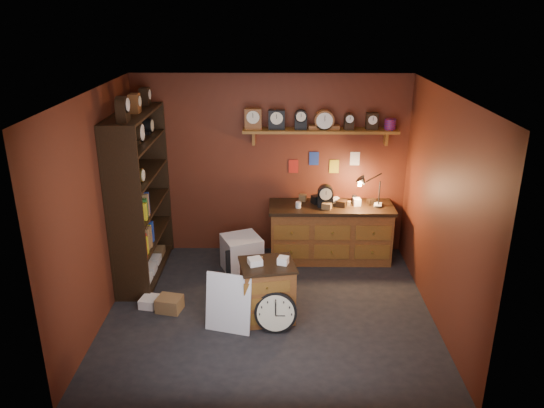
{
  "coord_description": "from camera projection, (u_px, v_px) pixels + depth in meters",
  "views": [
    {
      "loc": [
        0.1,
        -5.74,
        3.59
      ],
      "look_at": [
        0.03,
        0.35,
        1.29
      ],
      "focal_mm": 35.0,
      "sensor_mm": 36.0,
      "label": 1
    }
  ],
  "objects": [
    {
      "name": "big_round_clock",
      "position": [
        276.0,
        312.0,
        6.15
      ],
      "size": [
        0.49,
        0.16,
        0.5
      ],
      "color": "black",
      "rests_on": "ground"
    },
    {
      "name": "workbench",
      "position": [
        330.0,
        229.0,
        7.85
      ],
      "size": [
        1.81,
        0.66,
        1.36
      ],
      "color": "brown",
      "rests_on": "ground"
    },
    {
      "name": "floor_box_a",
      "position": [
        170.0,
        304.0,
        6.61
      ],
      "size": [
        0.34,
        0.31,
        0.18
      ],
      "primitive_type": "cube",
      "rotation": [
        0.0,
        0.0,
        -0.22
      ],
      "color": "brown",
      "rests_on": "ground"
    },
    {
      "name": "mini_fridge",
      "position": [
        242.0,
        254.0,
        7.56
      ],
      "size": [
        0.65,
        0.68,
        0.52
      ],
      "rotation": [
        0.0,
        0.0,
        0.41
      ],
      "color": "silver",
      "rests_on": "ground"
    },
    {
      "name": "white_panel",
      "position": [
        229.0,
        329.0,
        6.26
      ],
      "size": [
        0.56,
        0.29,
        0.72
      ],
      "primitive_type": "cube",
      "rotation": [
        -0.17,
        0.0,
        -0.26
      ],
      "color": "silver",
      "rests_on": "ground"
    },
    {
      "name": "floor_box_c",
      "position": [
        252.0,
        299.0,
        6.73
      ],
      "size": [
        0.25,
        0.21,
        0.17
      ],
      "primitive_type": "cube",
      "rotation": [
        0.0,
        0.0,
        0.12
      ],
      "color": "brown",
      "rests_on": "ground"
    },
    {
      "name": "shelving_unit",
      "position": [
        138.0,
        190.0,
        7.14
      ],
      "size": [
        0.47,
        1.6,
        2.58
      ],
      "color": "black",
      "rests_on": "ground"
    },
    {
      "name": "room_shell",
      "position": [
        273.0,
        177.0,
        6.14
      ],
      "size": [
        4.02,
        3.62,
        2.71
      ],
      "color": "#5A2615",
      "rests_on": "ground"
    },
    {
      "name": "floor_box_b",
      "position": [
        149.0,
        302.0,
        6.72
      ],
      "size": [
        0.24,
        0.28,
        0.12
      ],
      "primitive_type": "cube",
      "rotation": [
        0.0,
        0.0,
        -0.2
      ],
      "color": "white",
      "rests_on": "ground"
    },
    {
      "name": "floor",
      "position": [
        269.0,
        310.0,
        6.64
      ],
      "size": [
        4.0,
        4.0,
        0.0
      ],
      "primitive_type": "plane",
      "color": "black",
      "rests_on": "ground"
    },
    {
      "name": "low_cabinet",
      "position": [
        267.0,
        289.0,
        6.36
      ],
      "size": [
        0.73,
        0.65,
        0.82
      ],
      "rotation": [
        0.0,
        0.0,
        0.19
      ],
      "color": "brown",
      "rests_on": "ground"
    }
  ]
}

